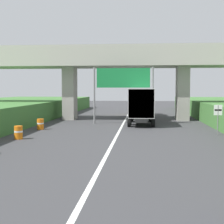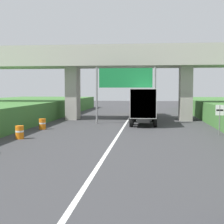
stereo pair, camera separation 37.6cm
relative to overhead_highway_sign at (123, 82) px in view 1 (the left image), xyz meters
The scene contains 8 objects.
lane_centre_stripe 5.16m from the overhead_highway_sign, 90.00° to the right, with size 0.20×99.98×0.01m, color white.
overpass_bridge 4.81m from the overhead_highway_sign, 90.00° to the left, with size 40.00×4.80×8.05m.
overhead_highway_sign is the anchor object (origin of this frame).
speed_limit_sign 10.83m from the overhead_highway_sign, 45.19° to the right, with size 0.60×0.08×2.23m.
truck_white 2.83m from the overhead_highway_sign, 11.71° to the right, with size 2.44×7.30×3.44m.
truck_yellow 10.04m from the overhead_highway_sign, 81.23° to the left, with size 2.44×7.30×3.44m.
construction_barrel_3 13.08m from the overhead_highway_sign, 121.27° to the right, with size 0.57×0.57×0.90m.
construction_barrel_4 9.28m from the overhead_highway_sign, 141.62° to the right, with size 0.57×0.57×0.90m.
Camera 1 is at (1.75, 0.68, 3.35)m, focal length 53.30 mm.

